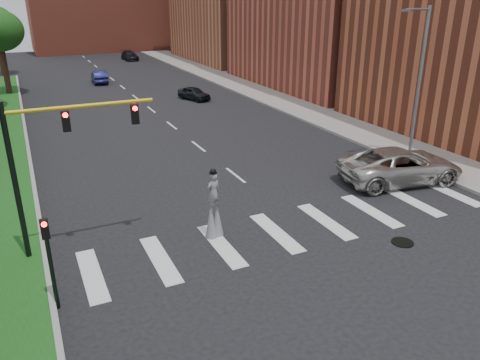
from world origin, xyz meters
The scene contains 13 objects.
ground_plane centered at (0.00, 0.00, 0.00)m, with size 160.00×160.00×0.00m, color black.
grass_median centered at (-11.50, 20.00, 0.12)m, with size 2.00×60.00×0.25m, color #144916.
median_curb centered at (-10.45, 20.00, 0.14)m, with size 0.20×60.00×0.28m, color gray.
sidewalk_right centered at (12.50, 25.00, 0.09)m, with size 5.00×90.00×0.18m, color gray.
manhole centered at (3.00, -2.00, 0.02)m, with size 0.90×0.90×0.04m, color black.
streetlight centered at (10.90, 6.00, 4.90)m, with size 2.05×0.20×9.00m.
traffic_signal centered at (-9.78, 3.00, 4.15)m, with size 5.30×0.23×6.20m.
secondary_signal centered at (-10.30, -0.50, 1.95)m, with size 0.25×0.21×3.23m.
stilt_performer centered at (-3.81, 1.86, 1.20)m, with size 0.83×0.60×3.05m.
suv_crossing centered at (7.71, 3.33, 0.93)m, with size 3.09×6.70×1.86m, color #B8B5AE.
car_near centered at (4.90, 28.33, 0.63)m, with size 1.48×3.69×1.26m, color black.
car_mid centered at (-1.80, 41.76, 0.71)m, with size 1.51×4.32×1.42m, color #15184C.
car_far centered at (6.00, 60.66, 0.68)m, with size 1.91×4.70×1.36m, color black.
Camera 1 is at (-10.31, -14.51, 9.54)m, focal length 35.00 mm.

